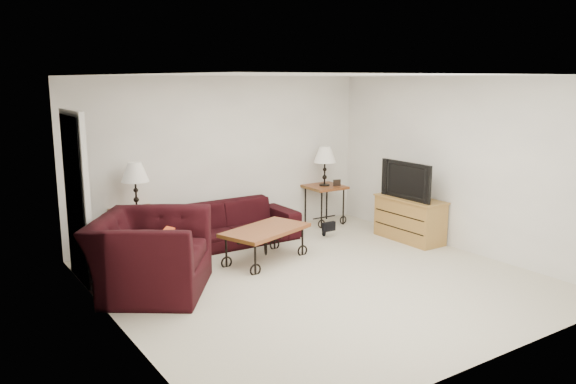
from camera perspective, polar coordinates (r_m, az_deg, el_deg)
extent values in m
plane|color=beige|center=(7.18, 3.13, -8.77)|extent=(5.00, 5.00, 0.00)
cube|color=white|center=(8.95, -6.40, 3.45)|extent=(5.00, 0.02, 2.50)
cube|color=white|center=(5.12, 20.27, -3.11)|extent=(5.00, 0.02, 2.50)
cube|color=white|center=(5.74, -17.17, -1.41)|extent=(0.02, 5.00, 2.50)
cube|color=white|center=(8.57, 16.77, 2.69)|extent=(0.02, 5.00, 2.50)
plane|color=white|center=(6.74, 3.36, 11.61)|extent=(5.00, 5.00, 0.00)
cube|color=black|center=(7.36, -20.55, -0.73)|extent=(0.08, 0.94, 2.04)
imported|color=black|center=(8.63, -5.96, -3.20)|extent=(2.12, 0.83, 0.62)
cube|color=brown|center=(8.27, -14.82, -3.99)|extent=(0.65, 0.65, 0.67)
cube|color=brown|center=(9.79, 3.66, -1.27)|extent=(0.63, 0.63, 0.67)
cube|color=black|center=(8.00, -15.62, -1.68)|extent=(0.13, 0.05, 0.11)
cube|color=black|center=(9.68, 4.93, 0.93)|extent=(0.13, 0.05, 0.11)
cube|color=brown|center=(7.82, -2.26, -5.30)|extent=(1.38, 1.03, 0.46)
imported|color=black|center=(6.84, -13.64, -6.10)|extent=(1.80, 1.84, 0.90)
cube|color=#CD441A|center=(6.83, -12.33, -5.49)|extent=(0.32, 0.40, 0.41)
cube|color=olive|center=(8.98, 12.11, -2.68)|extent=(0.46, 1.11, 0.66)
imported|color=black|center=(8.84, 12.18, 1.19)|extent=(0.13, 0.99, 0.57)
ellipsoid|color=black|center=(9.02, 3.64, -3.07)|extent=(0.40, 0.34, 0.45)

